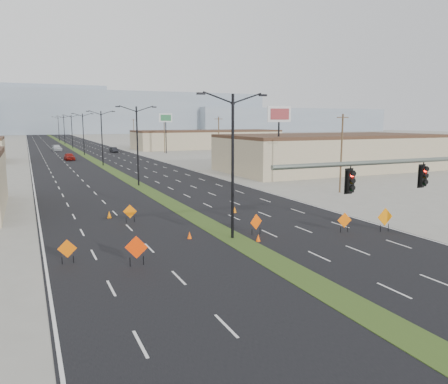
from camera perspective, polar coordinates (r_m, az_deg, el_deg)
name	(u,v)px	position (r m, az deg, el deg)	size (l,w,h in m)	color
ground	(345,301)	(21.38, 15.48, -13.60)	(600.00, 600.00, 0.00)	gray
road_surface	(82,154)	(115.99, -18.00, 4.74)	(25.00, 400.00, 0.02)	black
median_strip	(82,154)	(115.99, -18.00, 4.74)	(2.00, 400.00, 0.04)	#384E1B
building_se_near	(330,154)	(76.32, 13.65, 4.89)	(36.00, 18.00, 5.50)	tan
building_se_far	(207,140)	(135.06, -2.24, 6.81)	(44.00, 16.00, 5.00)	tan
mesa_center	(107,113)	(319.44, -15.07, 9.96)	(220.00, 50.00, 28.00)	#818EA0
mesa_east	(286,120)	(360.85, 8.04, 9.27)	(160.00, 50.00, 18.00)	#818EA0
signal_mast	(446,182)	(27.55, 27.02, 1.16)	(16.30, 0.60, 8.00)	slate
streetlight_0	(233,162)	(30.02, 1.14, 3.96)	(5.15, 0.24, 10.02)	black
streetlight_1	(137,143)	(56.54, -11.24, 6.26)	(5.15, 0.24, 10.02)	black
streetlight_2	(102,136)	(84.02, -15.66, 7.01)	(5.15, 0.24, 10.02)	black
streetlight_3	(83,133)	(111.76, -17.90, 7.38)	(5.15, 0.24, 10.02)	black
streetlight_4	(72,131)	(139.60, -19.25, 7.59)	(5.15, 0.24, 10.02)	black
streetlight_5	(64,129)	(167.50, -20.15, 7.73)	(5.15, 0.24, 10.02)	black
streetlight_6	(59,128)	(195.43, -20.79, 7.83)	(5.15, 0.24, 10.02)	black
utility_pole_0	(341,152)	(51.88, 15.08, 5.05)	(1.60, 0.20, 9.00)	#4C3823
utility_pole_1	(219,140)	(81.95, -0.70, 6.78)	(1.60, 0.20, 9.00)	#4C3823
utility_pole_2	(164,135)	(114.84, -7.79, 7.40)	(1.60, 0.20, 9.00)	#4C3823
utility_pole_3	(134,132)	(148.70, -11.70, 7.69)	(1.60, 0.20, 9.00)	#4C3823
car_left	(69,157)	(98.18, -19.54, 4.38)	(1.85, 4.60, 1.57)	maroon
car_mid	(114,150)	(119.69, -14.18, 5.36)	(1.44, 4.13, 1.36)	black
car_far	(57,148)	(130.38, -20.99, 5.38)	(2.25, 5.54, 1.61)	silver
construction_sign_0	(67,250)	(26.99, -19.80, -7.09)	(1.08, 0.23, 1.45)	#DB5A04
construction_sign_1	(136,248)	(25.47, -11.38, -7.22)	(1.22, 0.58, 1.76)	#FC3A05
construction_sign_2	(130,212)	(36.30, -12.18, -2.58)	(1.05, 0.48, 1.50)	orange
construction_sign_3	(256,223)	(31.83, 4.21, -4.01)	(1.11, 0.38, 1.53)	#FF5305
construction_sign_4	(385,218)	(34.74, 20.29, -3.16)	(1.36, 0.12, 1.81)	orange
construction_sign_5	(344,221)	(33.60, 15.46, -3.66)	(1.10, 0.28, 1.49)	#EF6105
cone_0	(190,235)	(30.88, -4.52, -5.64)	(0.32, 0.32, 0.54)	#F84F05
cone_1	(258,238)	(30.20, 4.49, -5.98)	(0.32, 0.32, 0.53)	#FC5005
cone_2	(235,210)	(39.38, 1.39, -2.32)	(0.35, 0.35, 0.58)	orange
cone_3	(109,215)	(38.47, -14.76, -2.87)	(0.37, 0.37, 0.62)	orange
pole_sign_east_near	(279,119)	(63.81, 7.20, 9.41)	(3.30, 1.39, 10.30)	black
pole_sign_east_far	(166,121)	(113.48, -7.63, 9.22)	(3.22, 1.49, 10.15)	black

